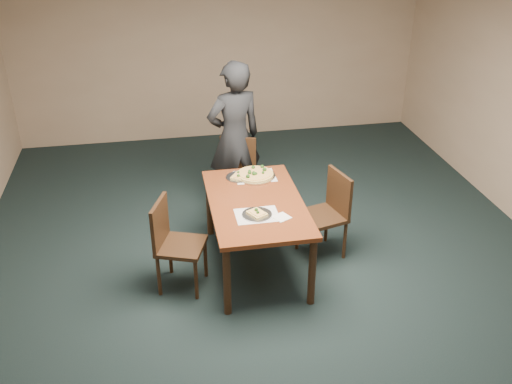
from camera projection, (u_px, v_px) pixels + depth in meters
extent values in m
plane|color=black|center=(276.00, 290.00, 5.50)|extent=(8.00, 8.00, 0.00)
plane|color=tan|center=(219.00, 45.00, 8.31)|extent=(6.00, 0.00, 6.00)
cube|color=#582511|center=(256.00, 203.00, 5.53)|extent=(0.90, 1.50, 0.04)
cylinder|color=black|center=(227.00, 281.00, 5.04)|extent=(0.07, 0.07, 0.70)
cylinder|color=black|center=(210.00, 206.00, 6.24)|extent=(0.07, 0.07, 0.70)
cylinder|color=black|center=(312.00, 272.00, 5.17)|extent=(0.07, 0.07, 0.70)
cylinder|color=black|center=(279.00, 200.00, 6.37)|extent=(0.07, 0.07, 0.70)
cube|color=black|center=(236.00, 180.00, 6.57)|extent=(0.53, 0.53, 0.04)
cylinder|color=black|center=(218.00, 205.00, 6.54)|extent=(0.04, 0.04, 0.43)
cylinder|color=black|center=(224.00, 190.00, 6.86)|extent=(0.04, 0.04, 0.43)
cylinder|color=black|center=(248.00, 207.00, 6.50)|extent=(0.04, 0.04, 0.43)
cylinder|color=black|center=(253.00, 192.00, 6.81)|extent=(0.04, 0.04, 0.43)
cube|color=black|center=(238.00, 155.00, 6.62)|extent=(0.41, 0.17, 0.44)
cube|color=black|center=(181.00, 246.00, 5.36)|extent=(0.54, 0.54, 0.04)
cylinder|color=black|center=(196.00, 280.00, 5.29)|extent=(0.04, 0.04, 0.43)
cylinder|color=black|center=(159.00, 276.00, 5.34)|extent=(0.04, 0.04, 0.43)
cylinder|color=black|center=(205.00, 258.00, 5.60)|extent=(0.04, 0.04, 0.43)
cylinder|color=black|center=(170.00, 255.00, 5.65)|extent=(0.04, 0.04, 0.43)
cube|color=black|center=(160.00, 223.00, 5.28)|extent=(0.18, 0.41, 0.44)
cube|color=black|center=(322.00, 217.00, 5.85)|extent=(0.51, 0.51, 0.04)
cylinder|color=black|center=(297.00, 231.00, 6.03)|extent=(0.04, 0.04, 0.43)
cylinder|color=black|center=(326.00, 224.00, 6.17)|extent=(0.04, 0.04, 0.43)
cylinder|color=black|center=(315.00, 249.00, 5.75)|extent=(0.04, 0.04, 0.43)
cylinder|color=black|center=(345.00, 240.00, 5.88)|extent=(0.04, 0.04, 0.43)
cube|color=black|center=(339.00, 192.00, 5.80)|extent=(0.14, 0.42, 0.44)
imported|color=black|center=(234.00, 137.00, 6.54)|extent=(0.74, 0.59, 1.79)
cube|color=white|center=(255.00, 176.00, 5.99)|extent=(0.42, 0.32, 0.00)
cube|color=white|center=(257.00, 215.00, 5.28)|extent=(0.40, 0.30, 0.00)
cylinder|color=silver|center=(255.00, 176.00, 5.99)|extent=(0.42, 0.42, 0.01)
cylinder|color=tan|center=(255.00, 174.00, 5.98)|extent=(0.38, 0.38, 0.02)
cylinder|color=#FFEE85|center=(255.00, 173.00, 5.97)|extent=(0.34, 0.34, 0.01)
sphere|color=#1A3D12|center=(265.00, 169.00, 6.01)|extent=(0.04, 0.04, 0.04)
sphere|color=#1A3D12|center=(253.00, 167.00, 6.06)|extent=(0.04, 0.04, 0.04)
sphere|color=#1A3D12|center=(248.00, 176.00, 5.87)|extent=(0.04, 0.04, 0.04)
sphere|color=#1A3D12|center=(262.00, 166.00, 6.08)|extent=(0.04, 0.04, 0.04)
sphere|color=#1A3D12|center=(254.00, 174.00, 5.92)|extent=(0.04, 0.04, 0.04)
sphere|color=#1A3D12|center=(250.00, 171.00, 5.98)|extent=(0.03, 0.03, 0.03)
sphere|color=#1A3D12|center=(250.00, 173.00, 5.95)|extent=(0.04, 0.04, 0.04)
sphere|color=#1A3D12|center=(254.00, 173.00, 5.95)|extent=(0.03, 0.03, 0.03)
sphere|color=#1A3D12|center=(263.00, 173.00, 5.95)|extent=(0.03, 0.03, 0.03)
sphere|color=#1A3D12|center=(256.00, 174.00, 5.93)|extent=(0.03, 0.03, 0.03)
cylinder|color=silver|center=(257.00, 214.00, 5.28)|extent=(0.28, 0.28, 0.01)
cube|color=tan|center=(257.00, 213.00, 5.27)|extent=(0.20, 0.21, 0.02)
cube|color=#FFEE85|center=(257.00, 212.00, 5.27)|extent=(0.15, 0.17, 0.01)
sphere|color=#1A3D12|center=(258.00, 212.00, 5.24)|extent=(0.03, 0.03, 0.03)
sphere|color=#1A3D12|center=(256.00, 210.00, 5.28)|extent=(0.03, 0.03, 0.03)
cylinder|color=silver|center=(239.00, 177.00, 5.96)|extent=(0.28, 0.28, 0.01)
cube|color=tan|center=(239.00, 176.00, 5.95)|extent=(0.20, 0.21, 0.02)
cube|color=#FFEE85|center=(239.00, 175.00, 5.95)|extent=(0.16, 0.17, 0.01)
sphere|color=#1A3D12|center=(238.00, 176.00, 5.91)|extent=(0.03, 0.03, 0.03)
sphere|color=#1A3D12|center=(238.00, 172.00, 5.98)|extent=(0.03, 0.03, 0.03)
cube|color=white|center=(282.00, 217.00, 5.24)|extent=(0.19, 0.19, 0.01)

